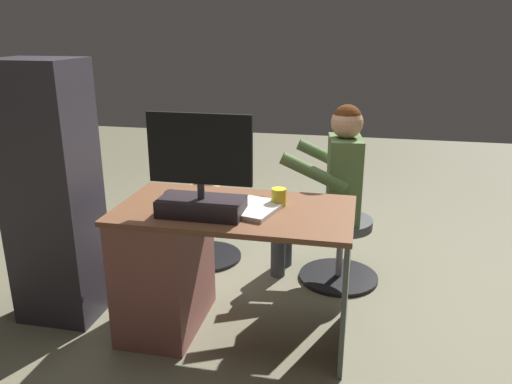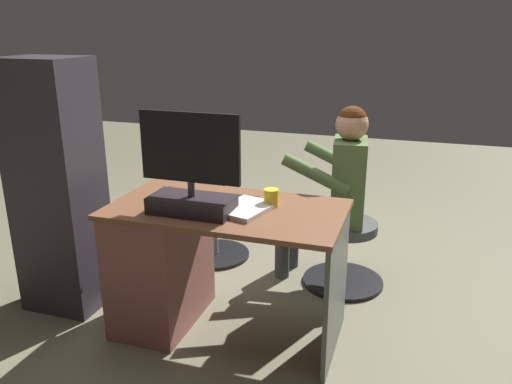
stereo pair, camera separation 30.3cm
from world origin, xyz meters
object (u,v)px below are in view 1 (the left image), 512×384
at_px(computer_mouse, 170,193).
at_px(person, 330,180).
at_px(tv_remote, 172,204).
at_px(visitor_chair, 340,246).
at_px(keyboard, 224,200).
at_px(monitor, 201,185).
at_px(cup, 279,197).
at_px(office_chair_teddy, 206,225).
at_px(desk, 181,262).
at_px(teddy_bear, 205,181).

bearing_deg(computer_mouse, person, -142.11).
bearing_deg(tv_remote, visitor_chair, -135.01).
bearing_deg(visitor_chair, keyboard, 47.48).
xyz_separation_m(monitor, computer_mouse, (0.26, -0.24, -0.14)).
xyz_separation_m(cup, person, (-0.22, -0.68, -0.09)).
distance_m(monitor, office_chair_teddy, 1.22).
height_order(keyboard, cup, cup).
xyz_separation_m(monitor, keyboard, (-0.05, -0.22, -0.15)).
distance_m(desk, monitor, 0.54).
relative_size(monitor, teddy_bear, 1.51).
xyz_separation_m(computer_mouse, teddy_bear, (0.04, -0.78, -0.16)).
bearing_deg(keyboard, monitor, 75.83).
distance_m(monitor, person, 1.08).
xyz_separation_m(cup, teddy_bear, (0.66, -0.80, -0.19)).
distance_m(monitor, keyboard, 0.27).
relative_size(cup, person, 0.08).
bearing_deg(computer_mouse, keyboard, 176.38).
relative_size(desk, office_chair_teddy, 2.44).
height_order(cup, tv_remote, cup).
relative_size(computer_mouse, visitor_chair, 0.18).
xyz_separation_m(keyboard, office_chair_teddy, (0.36, -0.78, -0.49)).
relative_size(keyboard, person, 0.36).
bearing_deg(visitor_chair, person, -7.26).
distance_m(teddy_bear, person, 0.90).
distance_m(monitor, visitor_chair, 1.28).
height_order(monitor, teddy_bear, monitor).
height_order(desk, tv_remote, tv_remote).
xyz_separation_m(desk, computer_mouse, (0.09, -0.11, 0.36)).
height_order(monitor, tv_remote, monitor).
bearing_deg(person, cup, 71.80).
height_order(keyboard, office_chair_teddy, keyboard).
distance_m(tv_remote, office_chair_teddy, 1.04).
distance_m(desk, person, 1.11).
xyz_separation_m(desk, teddy_bear, (0.13, -0.88, 0.20)).
bearing_deg(cup, monitor, 30.88).
xyz_separation_m(computer_mouse, visitor_chair, (-0.92, -0.64, -0.52)).
height_order(tv_remote, visitor_chair, tv_remote).
distance_m(keyboard, visitor_chair, 1.03).
bearing_deg(computer_mouse, visitor_chair, -145.22).
bearing_deg(desk, visitor_chair, -138.09).
bearing_deg(desk, cup, -171.06).
relative_size(desk, tv_remote, 8.16).
height_order(computer_mouse, cup, cup).
relative_size(cup, office_chair_teddy, 0.19).
relative_size(desk, cup, 13.12).
bearing_deg(teddy_bear, computer_mouse, 93.24).
bearing_deg(monitor, keyboard, -104.17).
distance_m(monitor, computer_mouse, 0.38).
xyz_separation_m(monitor, cup, (-0.35, -0.21, -0.11)).
height_order(computer_mouse, person, person).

